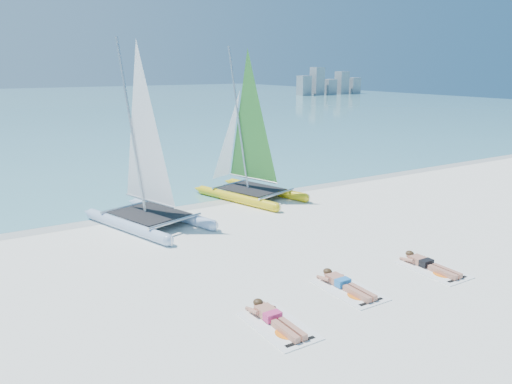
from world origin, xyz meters
TOP-DOWN VIEW (x-y plane):
  - ground at (0.00, 0.00)m, footprint 140.00×140.00m
  - sea at (0.00, 63.00)m, footprint 140.00×115.00m
  - wet_sand_strip at (0.00, 5.50)m, footprint 140.00×1.40m
  - distant_skyline at (53.71, 62.00)m, footprint 14.00×2.00m
  - catamaran_blue at (-2.68, 3.99)m, footprint 3.55×5.18m
  - catamaran_yellow at (2.03, 5.52)m, footprint 3.41×5.04m
  - towel_a at (-2.80, -4.11)m, footprint 1.00×1.85m
  - sunbather_a at (-2.80, -3.91)m, footprint 0.37×1.73m
  - towel_b at (-0.38, -3.60)m, footprint 1.00×1.85m
  - sunbather_b at (-0.38, -3.40)m, footprint 0.37×1.73m
  - towel_c at (2.37, -3.84)m, footprint 1.00×1.85m
  - sunbather_c at (2.37, -3.65)m, footprint 0.37×1.73m

SIDE VIEW (x-z plane):
  - ground at x=0.00m, z-range 0.00..0.00m
  - wet_sand_strip at x=0.00m, z-range 0.00..0.01m
  - sea at x=0.00m, z-range 0.00..0.01m
  - towel_a at x=-2.80m, z-range 0.00..0.02m
  - towel_b at x=-0.38m, z-range 0.00..0.02m
  - towel_c at x=2.37m, z-range 0.00..0.02m
  - sunbather_a at x=-2.80m, z-range -0.01..0.25m
  - sunbather_b at x=-0.38m, z-range -0.01..0.25m
  - sunbather_c at x=2.37m, z-range -0.01..0.25m
  - catamaran_blue at x=-2.68m, z-range -1.30..5.15m
  - distant_skyline at x=53.71m, z-range -0.56..4.44m
  - catamaran_yellow at x=2.03m, z-range -1.16..5.10m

